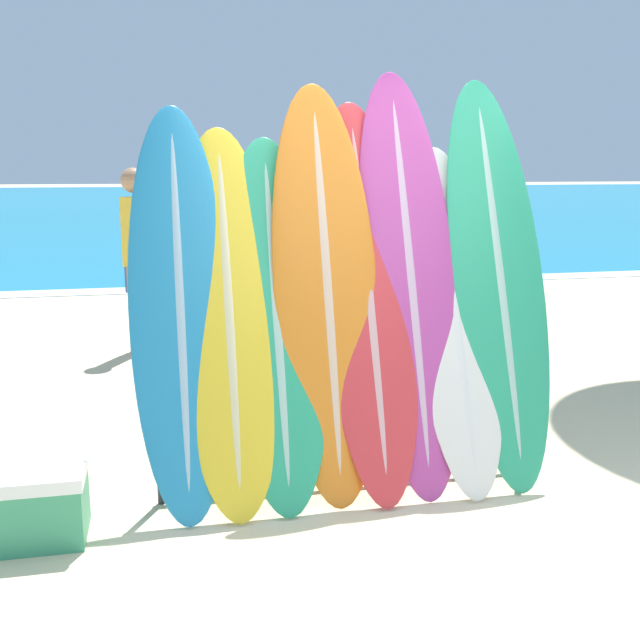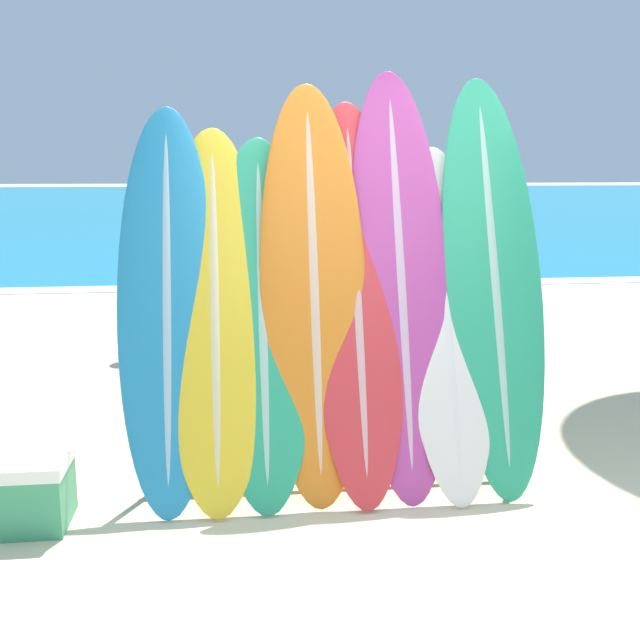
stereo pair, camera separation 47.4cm
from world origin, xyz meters
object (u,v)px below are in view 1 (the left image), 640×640
(surfboard_slot_4, at_px, (368,295))
(person_near_water, at_px, (358,251))
(surfboard_slot_5, at_px, (409,277))
(surfboard_slot_2, at_px, (276,319))
(surfboard_slot_7, at_px, (498,277))
(surfboard_slot_3, at_px, (326,289))
(person_far_left, at_px, (445,250))
(person_mid_beach, at_px, (212,246))
(surfboard_slot_6, at_px, (455,315))
(cooler_box, at_px, (39,503))
(surfboard_slot_1, at_px, (229,315))
(surfboard_rack, at_px, (350,414))
(surfboard_slot_0, at_px, (180,306))
(person_far_right, at_px, (137,252))

(surfboard_slot_4, relative_size, person_near_water, 1.38)
(surfboard_slot_5, relative_size, person_near_water, 1.49)
(surfboard_slot_2, height_order, surfboard_slot_7, surfboard_slot_7)
(surfboard_slot_5, height_order, surfboard_slot_7, surfboard_slot_5)
(surfboard_slot_2, height_order, surfboard_slot_4, surfboard_slot_4)
(surfboard_slot_3, relative_size, person_far_left, 1.30)
(surfboard_slot_3, height_order, person_mid_beach, surfboard_slot_3)
(surfboard_slot_3, distance_m, surfboard_slot_6, 0.78)
(person_far_left, xyz_separation_m, cooler_box, (-3.55, -3.65, -0.78))
(surfboard_slot_7, distance_m, person_far_left, 3.41)
(surfboard_slot_6, bearing_deg, surfboard_slot_1, 179.43)
(surfboard_slot_3, height_order, cooler_box, surfboard_slot_3)
(person_near_water, bearing_deg, person_mid_beach, -151.06)
(surfboard_rack, height_order, person_near_water, person_near_water)
(surfboard_slot_3, bearing_deg, person_mid_beach, 93.00)
(surfboard_slot_4, height_order, surfboard_slot_6, surfboard_slot_4)
(surfboard_slot_4, relative_size, surfboard_slot_7, 0.94)
(surfboard_slot_4, height_order, surfboard_slot_7, surfboard_slot_7)
(surfboard_slot_0, relative_size, person_near_water, 1.35)
(surfboard_slot_6, distance_m, cooler_box, 2.45)
(surfboard_slot_2, relative_size, person_far_left, 1.13)
(surfboard_rack, bearing_deg, surfboard_slot_1, 174.24)
(surfboard_slot_6, xyz_separation_m, person_near_water, (0.55, 4.19, -0.10))
(surfboard_rack, bearing_deg, person_far_left, 60.80)
(surfboard_rack, height_order, surfboard_slot_4, surfboard_slot_4)
(surfboard_slot_0, relative_size, person_far_left, 1.22)
(surfboard_slot_0, relative_size, surfboard_slot_2, 1.09)
(surfboard_slot_0, xyz_separation_m, person_far_right, (-0.31, 3.56, -0.10))
(surfboard_slot_6, distance_m, person_far_right, 4.05)
(surfboard_slot_2, relative_size, surfboard_slot_7, 0.85)
(surfboard_slot_6, bearing_deg, person_far_right, 117.54)
(surfboard_slot_0, relative_size, surfboard_slot_7, 0.92)
(surfboard_slot_1, relative_size, surfboard_slot_5, 0.86)
(surfboard_slot_6, bearing_deg, cooler_box, -171.85)
(surfboard_rack, xyz_separation_m, surfboard_slot_5, (0.38, 0.12, 0.75))
(surfboard_slot_1, xyz_separation_m, surfboard_slot_2, (0.26, -0.01, -0.03))
(person_near_water, bearing_deg, surfboard_rack, -45.73)
(surfboard_slot_4, distance_m, person_far_left, 3.73)
(surfboard_slot_1, height_order, surfboard_slot_6, surfboard_slot_1)
(person_mid_beach, bearing_deg, person_near_water, -138.53)
(surfboard_slot_0, distance_m, cooler_box, 1.21)
(surfboard_slot_0, relative_size, surfboard_slot_4, 0.98)
(surfboard_slot_3, relative_size, person_near_water, 1.43)
(surfboard_slot_6, relative_size, person_mid_beach, 1.21)
(surfboard_slot_0, bearing_deg, surfboard_slot_1, -4.30)
(person_mid_beach, xyz_separation_m, person_far_right, (-0.85, -1.54, 0.11))
(surfboard_slot_7, distance_m, cooler_box, 2.79)
(person_mid_beach, bearing_deg, person_far_right, 133.64)
(surfboard_slot_0, distance_m, person_mid_beach, 5.13)
(person_far_left, bearing_deg, surfboard_slot_5, 67.86)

